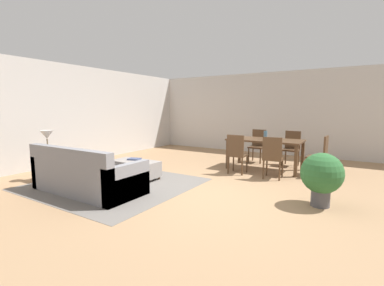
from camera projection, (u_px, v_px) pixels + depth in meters
name	position (u px, v px, depth m)	size (l,w,h in m)	color
ground_plane	(204.00, 193.00, 4.89)	(10.80, 10.80, 0.00)	#9E7A56
wall_back	(279.00, 113.00, 8.92)	(9.00, 0.12, 2.70)	beige
wall_left	(72.00, 114.00, 7.50)	(0.12, 11.00, 2.70)	beige
area_rug	(114.00, 184.00, 5.48)	(3.00, 2.80, 0.01)	slate
couch	(86.00, 176.00, 4.95)	(2.12, 0.95, 0.86)	gray
ottoman_table	(135.00, 168.00, 5.90)	(1.05, 0.53, 0.39)	gray
side_table	(49.00, 160.00, 5.73)	(0.40, 0.40, 0.54)	olive
table_lamp	(47.00, 136.00, 5.66)	(0.26, 0.26, 0.53)	brown
dining_table	(265.00, 143.00, 6.72)	(1.77, 0.91, 0.76)	#513823
dining_chair_near_left	(237.00, 152.00, 6.28)	(0.42, 0.42, 0.92)	#513823
dining_chair_near_right	(273.00, 155.00, 5.82)	(0.43, 0.43, 0.92)	#513823
dining_chair_far_left	(258.00, 144.00, 7.69)	(0.41, 0.41, 0.92)	#513823
dining_chair_far_right	(291.00, 146.00, 7.20)	(0.43, 0.43, 0.92)	#513823
dining_chair_head_east	(321.00, 154.00, 6.05)	(0.42, 0.42, 0.92)	#513823
vase_centerpiece	(265.00, 135.00, 6.73)	(0.09, 0.09, 0.21)	slate
book_on_ottoman	(134.00, 159.00, 5.99)	(0.26, 0.20, 0.03)	#3F4C72
potted_plant	(322.00, 175.00, 4.19)	(0.63, 0.63, 0.85)	#4C4C51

